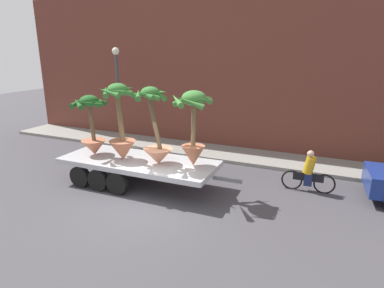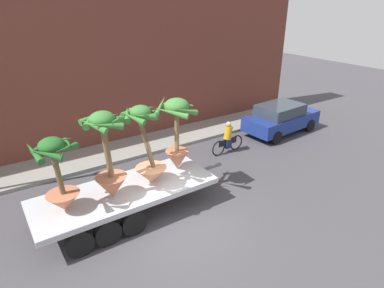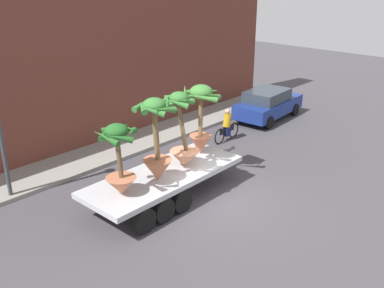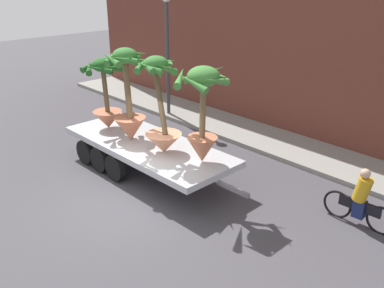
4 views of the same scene
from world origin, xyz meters
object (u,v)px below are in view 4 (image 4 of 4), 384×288
at_px(potted_palm_rear, 106,96).
at_px(potted_palm_extra, 161,113).
at_px(potted_palm_front, 128,100).
at_px(street_lamp, 167,39).
at_px(potted_palm_middle, 202,112).
at_px(cyclist, 361,201).
at_px(flatbed_trailer, 142,147).

xyz_separation_m(potted_palm_rear, potted_palm_extra, (2.72, 0.05, 0.06)).
xyz_separation_m(potted_palm_rear, potted_palm_front, (1.40, -0.10, 0.17)).
bearing_deg(potted_palm_rear, street_lamp, 112.82).
xyz_separation_m(potted_palm_rear, potted_palm_middle, (4.01, 0.39, 0.34)).
relative_size(potted_palm_extra, cyclist, 1.47).
height_order(flatbed_trailer, street_lamp, street_lamp).
distance_m(flatbed_trailer, potted_palm_front, 1.51).
bearing_deg(potted_palm_middle, potted_palm_front, -169.43).
relative_size(potted_palm_rear, cyclist, 1.24).
bearing_deg(cyclist, flatbed_trailer, -162.08).
distance_m(potted_palm_rear, street_lamp, 4.53).
relative_size(potted_palm_middle, cyclist, 1.42).
relative_size(flatbed_trailer, cyclist, 3.72).
relative_size(potted_palm_rear, potted_palm_extra, 0.84).
bearing_deg(potted_palm_rear, potted_palm_front, -3.94).
xyz_separation_m(flatbed_trailer, potted_palm_rear, (-1.65, -0.13, 1.30)).
height_order(potted_palm_front, potted_palm_extra, potted_palm_front).
relative_size(potted_palm_front, potted_palm_extra, 1.03).
bearing_deg(potted_palm_front, potted_palm_extra, 6.47).
distance_m(potted_palm_rear, potted_palm_middle, 4.04).
distance_m(flatbed_trailer, street_lamp, 5.70).
height_order(potted_palm_rear, cyclist, potted_palm_rear).
height_order(potted_palm_front, cyclist, potted_palm_front).
xyz_separation_m(potted_palm_front, cyclist, (6.33, 2.19, -1.57)).
height_order(potted_palm_middle, potted_palm_extra, potted_palm_extra).
xyz_separation_m(potted_palm_rear, cyclist, (7.73, 2.09, -1.39)).
relative_size(potted_palm_middle, potted_palm_extra, 0.96).
distance_m(potted_palm_front, cyclist, 6.88).
bearing_deg(potted_palm_extra, flatbed_trailer, 176.00).
height_order(potted_palm_rear, potted_palm_extra, potted_palm_extra).
bearing_deg(potted_palm_front, street_lamp, 126.88).
distance_m(potted_palm_middle, potted_palm_front, 2.66).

